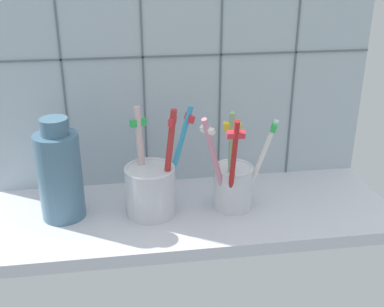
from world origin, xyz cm
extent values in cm
cube|color=silver|center=(0.00, 0.00, 1.00)|extent=(64.00, 22.00, 2.00)
cube|color=#B2C1CC|center=(0.00, 12.00, 22.50)|extent=(64.00, 2.00, 45.00)
cube|color=slate|center=(-19.20, 10.90, 22.50)|extent=(0.30, 0.20, 45.00)
cube|color=slate|center=(-6.40, 10.90, 22.50)|extent=(0.30, 0.20, 45.00)
cube|color=slate|center=(6.40, 10.90, 22.50)|extent=(0.30, 0.20, 45.00)
cube|color=slate|center=(19.20, 10.90, 22.50)|extent=(0.30, 0.20, 45.00)
cube|color=slate|center=(0.00, 10.90, 24.33)|extent=(64.00, 0.20, 0.30)
cylinder|color=silver|center=(-6.55, 0.19, 5.84)|extent=(7.73, 7.73, 7.67)
torus|color=silver|center=(-6.55, 0.19, 9.67)|extent=(7.85, 7.85, 0.50)
cylinder|color=#35A6D6|center=(-2.10, 2.30, 10.33)|extent=(5.69, 2.32, 16.10)
cube|color=#E5333F|center=(-0.37, 2.79, 16.50)|extent=(1.54, 2.46, 1.24)
cylinder|color=red|center=(-3.80, -1.11, 10.92)|extent=(3.13, 2.24, 17.15)
cube|color=#E5333F|center=(-3.09, -1.48, 17.68)|extent=(1.51, 1.98, 1.14)
cylinder|color=beige|center=(-7.69, 1.90, 10.57)|extent=(1.92, 2.88, 16.44)
cube|color=green|center=(-7.88, 2.41, 16.31)|extent=(2.64, 1.70, 1.17)
cylinder|color=silver|center=(6.55, 0.19, 5.48)|extent=(6.11, 6.11, 6.95)
torus|color=silver|center=(6.55, 0.19, 8.95)|extent=(6.31, 6.31, 0.50)
cylinder|color=#85BE84|center=(5.71, -1.60, 10.73)|extent=(1.79, 3.80, 16.80)
cube|color=yellow|center=(5.46, -2.55, 16.81)|extent=(2.72, 1.62, 1.24)
cylinder|color=pink|center=(3.33, -2.36, 10.58)|extent=(5.71, 4.93, 16.63)
cube|color=white|center=(1.62, -3.78, 16.91)|extent=(2.14, 2.32, 1.00)
cylinder|color=white|center=(10.71, -0.24, 9.55)|extent=(4.97, 2.37, 14.51)
cube|color=green|center=(12.36, -0.82, 15.73)|extent=(1.72, 2.42, 1.34)
cylinder|color=red|center=(5.47, -3.82, 10.76)|extent=(1.44, 6.70, 16.99)
cube|color=#E5333F|center=(5.27, -5.86, 16.83)|extent=(2.64, 1.34, 1.16)
cylinder|color=slate|center=(-20.00, 1.08, 8.80)|extent=(6.63, 6.63, 13.60)
cylinder|color=slate|center=(-20.00, 1.08, 16.84)|extent=(4.11, 4.11, 2.47)
camera|label=1|loc=(-10.03, -67.18, 41.50)|focal=45.69mm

